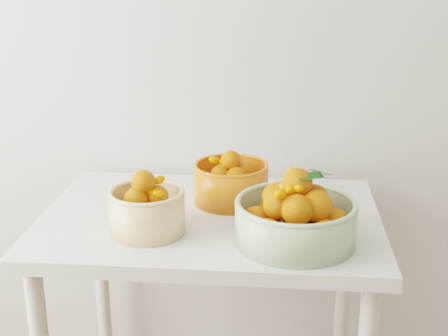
{
  "coord_description": "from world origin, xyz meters",
  "views": [
    {
      "loc": [
        -0.02,
        -0.1,
        1.47
      ],
      "look_at": [
        -0.18,
        1.53,
        0.92
      ],
      "focal_mm": 50.0,
      "sensor_mm": 36.0,
      "label": 1
    }
  ],
  "objects": [
    {
      "name": "table",
      "position": [
        -0.22,
        1.6,
        0.65
      ],
      "size": [
        1.0,
        0.7,
        0.75
      ],
      "color": "silver",
      "rests_on": "ground"
    },
    {
      "name": "bowl_cream",
      "position": [
        -0.38,
        1.46,
        0.82
      ],
      "size": [
        0.26,
        0.26,
        0.18
      ],
      "rotation": [
        0.0,
        0.0,
        0.29
      ],
      "color": "#DCBE7E",
      "rests_on": "table"
    },
    {
      "name": "bowl_orange",
      "position": [
        -0.17,
        1.71,
        0.82
      ],
      "size": [
        0.31,
        0.31,
        0.17
      ],
      "rotation": [
        0.0,
        0.0,
        -0.42
      ],
      "color": "#DB5813",
      "rests_on": "table"
    },
    {
      "name": "bowl_green",
      "position": [
        0.02,
        1.43,
        0.82
      ],
      "size": [
        0.42,
        0.42,
        0.21
      ],
      "rotation": [
        0.0,
        0.0,
        0.36
      ],
      "color": "#96BB88",
      "rests_on": "table"
    }
  ]
}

